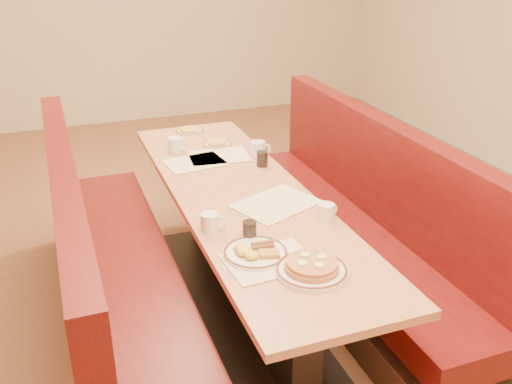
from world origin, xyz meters
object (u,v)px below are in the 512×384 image
object	(u,v)px
booth_left	(111,281)
soda_tumbler_near	(250,230)
coffee_mug_a	(327,212)
diner_table	(242,254)
booth_right	(356,234)
coffee_mug_d	(176,145)
soda_tumbler_mid	(262,159)
coffee_mug_c	(259,149)
pancake_plate	(312,268)
eggs_plate	(255,252)
coffee_mug_b	(211,222)

from	to	relation	value
booth_left	soda_tumbler_near	xyz separation A→B (m)	(0.60, -0.49, 0.43)
booth_left	coffee_mug_a	xyz separation A→B (m)	(1.02, -0.44, 0.43)
diner_table	booth_right	world-z (taller)	booth_right
coffee_mug_a	coffee_mug_d	distance (m)	1.27
coffee_mug_d	soda_tumbler_mid	distance (m)	0.60
diner_table	coffee_mug_d	distance (m)	0.88
soda_tumbler_mid	coffee_mug_c	bearing A→B (deg)	76.67
booth_right	soda_tumbler_near	world-z (taller)	booth_right
booth_right	coffee_mug_c	distance (m)	0.80
booth_right	pancake_plate	size ratio (longest dim) A/B	8.30
coffee_mug_a	soda_tumbler_mid	bearing A→B (deg)	76.69
pancake_plate	eggs_plate	bearing A→B (deg)	128.66
soda_tumbler_near	eggs_plate	bearing A→B (deg)	-101.56
coffee_mug_a	coffee_mug_c	world-z (taller)	coffee_mug_c
booth_right	pancake_plate	world-z (taller)	booth_right
pancake_plate	coffee_mug_a	size ratio (longest dim) A/B	2.71
coffee_mug_b	coffee_mug_d	world-z (taller)	coffee_mug_d
booth_right	soda_tumbler_mid	world-z (taller)	booth_right
booth_left	soda_tumbler_near	size ratio (longest dim) A/B	28.47
coffee_mug_b	booth_left	bearing A→B (deg)	156.46
coffee_mug_a	coffee_mug_c	bearing A→B (deg)	73.84
soda_tumbler_mid	coffee_mug_b	bearing A→B (deg)	-127.19
coffee_mug_c	soda_tumbler_near	world-z (taller)	coffee_mug_c
eggs_plate	coffee_mug_c	distance (m)	1.22
coffee_mug_a	coffee_mug_c	distance (m)	0.93
coffee_mug_c	diner_table	bearing A→B (deg)	-102.87
diner_table	booth_left	xyz separation A→B (m)	(-0.73, 0.00, -0.01)
booth_left	coffee_mug_d	distance (m)	1.02
booth_left	coffee_mug_b	size ratio (longest dim) A/B	20.85
coffee_mug_d	booth_right	bearing A→B (deg)	-21.36
coffee_mug_c	soda_tumbler_mid	xyz separation A→B (m)	(-0.04, -0.16, -0.00)
coffee_mug_b	soda_tumbler_near	world-z (taller)	coffee_mug_b
pancake_plate	soda_tumbler_mid	bearing A→B (deg)	78.64
diner_table	coffee_mug_c	distance (m)	0.71
pancake_plate	coffee_mug_c	xyz separation A→B (m)	(0.28, 1.34, 0.03)
diner_table	soda_tumbler_near	xyz separation A→B (m)	(-0.13, -0.49, 0.42)
coffee_mug_b	soda_tumbler_near	size ratio (longest dim) A/B	1.37
eggs_plate	diner_table	bearing A→B (deg)	75.73
eggs_plate	coffee_mug_d	distance (m)	1.38
soda_tumbler_mid	coffee_mug_a	bearing A→B (deg)	-87.17
soda_tumbler_mid	pancake_plate	bearing A→B (deg)	-101.36
booth_right	coffee_mug_d	size ratio (longest dim) A/B	19.62
eggs_plate	coffee_mug_d	size ratio (longest dim) A/B	2.23
booth_left	coffee_mug_b	xyz separation A→B (m)	(0.46, -0.36, 0.44)
eggs_plate	coffee_mug_a	world-z (taller)	coffee_mug_a
diner_table	pancake_plate	bearing A→B (deg)	-89.47
diner_table	soda_tumbler_mid	xyz separation A→B (m)	(0.25, 0.33, 0.42)
booth_right	soda_tumbler_mid	size ratio (longest dim) A/B	27.23
coffee_mug_b	booth_right	bearing A→B (deg)	33.82
diner_table	coffee_mug_a	size ratio (longest dim) A/B	22.47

